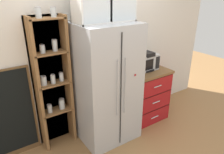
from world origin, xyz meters
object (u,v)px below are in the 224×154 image
microwave (143,62)px  mug_navy (156,63)px  refrigerator (106,84)px  bottle_amber (143,62)px  coffee_maker (146,61)px  bottle_clear (132,67)px  chalkboard_menu (11,115)px

microwave → mug_navy: 0.31m
refrigerator → microwave: 0.81m
microwave → bottle_amber: size_ratio=1.73×
refrigerator → coffee_maker: refrigerator is taller
mug_navy → bottle_clear: size_ratio=0.44×
bottle_clear → chalkboard_menu: chalkboard_menu is taller
refrigerator → mug_navy: bearing=5.6°
refrigerator → chalkboard_menu: refrigerator is taller
mug_navy → bottle_clear: bottle_clear is taller
coffee_maker → bottle_clear: coffee_maker is taller
chalkboard_menu → microwave: bearing=-6.2°
mug_navy → chalkboard_menu: chalkboard_menu is taller
microwave → chalkboard_menu: 2.10m
refrigerator → bottle_amber: (0.81, 0.13, 0.14)m
coffee_maker → chalkboard_menu: chalkboard_menu is taller
bottle_amber → mug_navy: bearing=-5.6°
bottle_clear → refrigerator: bearing=-174.9°
coffee_maker → bottle_amber: coffee_maker is taller
microwave → chalkboard_menu: chalkboard_menu is taller
microwave → bottle_amber: (0.02, 0.02, -0.02)m
refrigerator → bottle_clear: bearing=5.1°
coffee_maker → microwave: bearing=110.0°
refrigerator → coffee_maker: bearing=4.8°
coffee_maker → bottle_clear: 0.30m
refrigerator → microwave: refrigerator is taller
bottle_amber → chalkboard_menu: chalkboard_menu is taller
refrigerator → bottle_clear: (0.51, 0.05, 0.15)m
bottle_amber → chalkboard_menu: 2.11m
bottle_clear → chalkboard_menu: (-1.77, 0.29, -0.39)m
chalkboard_menu → refrigerator: bearing=-14.8°
microwave → mug_navy: (0.30, -0.00, -0.08)m
microwave → coffee_maker: 0.05m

